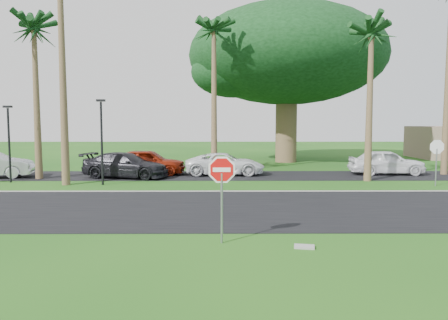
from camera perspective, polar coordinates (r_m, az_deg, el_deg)
ground at (r=15.56m, az=-2.16°, el=-7.76°), size 120.00×120.00×0.00m
road at (r=17.51m, az=-1.95°, el=-6.28°), size 120.00×8.00×0.02m
parking_strip at (r=27.88m, az=-1.34°, el=-2.04°), size 120.00×5.00×0.02m
curb at (r=21.49m, az=-1.65°, el=-4.11°), size 120.00×0.12×0.06m
stop_sign_near at (r=12.28m, az=-0.30°, el=-2.78°), size 1.05×0.07×2.62m
stop_sign_far at (r=25.92m, az=26.03°, el=0.83°), size 1.05×0.07×2.62m
palm_left_mid at (r=28.86m, az=-23.58°, el=15.08°), size 5.00×5.00×10.00m
palm_center at (r=29.72m, az=-1.33°, el=16.13°), size 5.00×5.00×10.50m
palm_right_near at (r=26.98m, az=18.70°, el=14.91°), size 5.00×5.00×9.50m
canopy_tree at (r=37.97m, az=8.23°, el=13.32°), size 16.50×16.50×13.12m
streetlight_left at (r=27.44m, az=-26.28°, el=2.54°), size 0.45×0.25×4.34m
streetlight_right at (r=24.55m, az=-15.69°, el=3.00°), size 0.45×0.25×4.64m
car_red at (r=28.63m, az=-9.96°, el=-0.28°), size 4.93×2.10×1.66m
car_dark at (r=27.33m, az=-12.72°, el=-0.71°), size 5.65×3.27×1.54m
car_minivan at (r=28.09m, az=0.15°, el=-0.56°), size 5.09×2.36×1.41m
car_pickup at (r=30.23m, az=20.45°, el=-0.28°), size 4.80×2.04×1.62m
utility_slab at (r=12.37m, az=10.45°, el=-11.08°), size 0.61×0.45×0.06m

